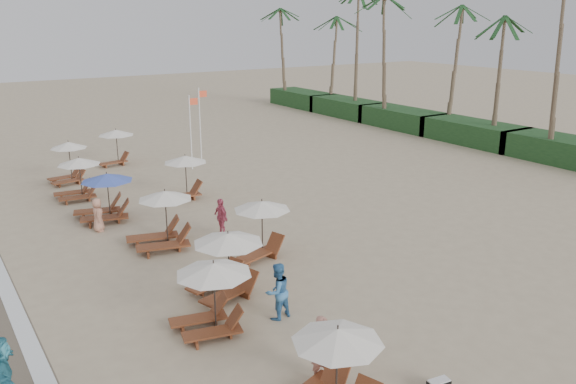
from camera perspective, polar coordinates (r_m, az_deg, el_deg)
ground at (r=20.95m, az=9.47°, el=-8.97°), size 160.00×160.00×0.00m
shrub_hedge at (r=45.72m, az=17.76°, el=5.58°), size 3.20×53.00×1.60m
palm_row at (r=45.49m, az=17.83°, el=17.10°), size 7.00×52.00×12.30m
lounger_station_0 at (r=14.17m, az=3.97°, el=-17.42°), size 2.61×2.43×2.18m
lounger_station_1 at (r=17.50m, az=-7.73°, el=-9.90°), size 2.48×2.30×2.16m
lounger_station_2 at (r=19.70m, az=-6.38°, el=-6.92°), size 2.67×2.40×2.15m
lounger_station_3 at (r=24.10m, az=-12.44°, el=-2.92°), size 2.73×2.51×2.34m
lounger_station_4 at (r=28.08m, az=-17.70°, el=-0.54°), size 2.81×2.55×2.17m
lounger_station_5 at (r=31.72m, az=-20.04°, el=1.25°), size 2.48×2.16×2.15m
lounger_station_6 at (r=35.06m, az=-20.87°, el=2.73°), size 2.32×2.02×2.34m
inland_station_0 at (r=22.45m, az=-2.79°, el=-3.15°), size 2.71×2.24×2.22m
inland_station_1 at (r=30.23m, az=-10.24°, el=1.74°), size 2.76×2.24×2.22m
inland_station_2 at (r=38.40m, az=-16.62°, el=4.69°), size 2.57×2.24×2.22m
beachgoer_near at (r=15.36m, az=3.40°, el=-15.12°), size 0.69×0.49×1.81m
beachgoer_mid_a at (r=18.18m, az=-1.05°, el=-9.70°), size 0.99×0.82×1.83m
beachgoer_far_a at (r=25.04m, az=-6.61°, el=-2.46°), size 0.47×0.99×1.65m
beachgoer_far_b at (r=26.72m, az=-18.14°, el=-2.15°), size 0.63×0.82×1.49m
waterline_walker at (r=15.89m, az=-26.25°, el=-15.64°), size 0.78×1.81×1.89m
flag_pole_near at (r=36.04m, az=-9.49°, el=6.14°), size 0.60×0.08×4.56m
flag_pole_far at (r=37.89m, az=-8.58°, el=6.86°), size 0.59×0.08×4.77m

